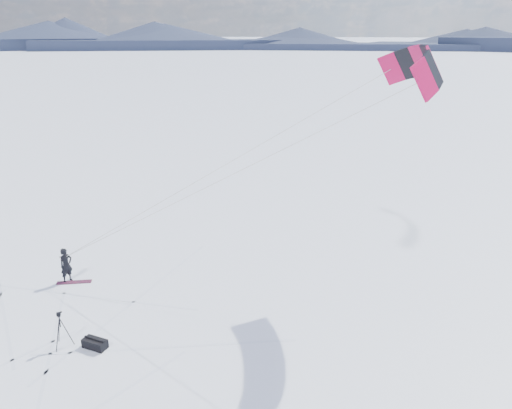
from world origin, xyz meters
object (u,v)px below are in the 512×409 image
(tripod, at_px, (60,324))
(gear_bag_a, at_px, (95,343))
(snowkiter, at_px, (68,281))
(snowboard, at_px, (74,282))

(tripod, relative_size, gear_bag_a, 1.47)
(snowkiter, distance_m, tripod, 5.22)
(snowboard, bearing_deg, snowkiter, 149.62)
(snowkiter, height_order, snowboard, snowkiter)
(tripod, bearing_deg, gear_bag_a, -19.10)
(snowkiter, relative_size, tripod, 1.17)
(snowboard, distance_m, gear_bag_a, 5.48)
(tripod, xyz_separation_m, gear_bag_a, (1.18, 0.21, -0.71))
(snowboard, height_order, tripod, tripod)
(snowkiter, bearing_deg, gear_bag_a, -114.25)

